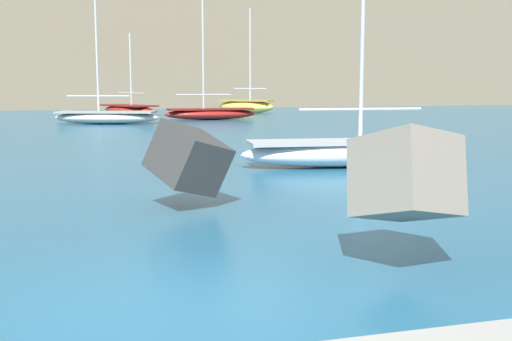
# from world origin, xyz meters

# --- Properties ---
(ground_plane) EXTENTS (400.00, 400.00, 0.00)m
(ground_plane) POSITION_xyz_m (0.00, 0.00, 0.00)
(ground_plane) COLOR #235B7A
(boat_near_left) EXTENTS (4.60, 5.86, 6.07)m
(boat_near_left) POSITION_xyz_m (3.33, 43.04, 0.42)
(boat_near_left) COLOR maroon
(boat_near_left) RESTS_ON ground
(boat_near_centre) EXTENTS (6.50, 3.84, 7.94)m
(boat_near_centre) POSITION_xyz_m (1.14, 32.21, 0.44)
(boat_near_centre) COLOR beige
(boat_near_centre) RESTS_ON ground
(boat_mid_left) EXTENTS (4.55, 4.12, 8.12)m
(boat_mid_left) POSITION_xyz_m (12.43, 42.35, 0.61)
(boat_mid_left) COLOR #EAC64C
(boat_mid_left) RESTS_ON ground
(boat_far_left) EXTENTS (6.25, 2.21, 7.30)m
(boat_far_left) POSITION_xyz_m (6.77, 10.42, 0.46)
(boat_far_left) COLOR white
(boat_far_left) RESTS_ON ground
(boat_far_right) EXTENTS (6.09, 1.72, 7.78)m
(boat_far_right) POSITION_xyz_m (7.94, 34.76, 0.45)
(boat_far_right) COLOR maroon
(boat_far_right) RESTS_ON ground
(headland_bluff) EXTENTS (72.89, 36.03, 18.21)m
(headland_bluff) POSITION_xyz_m (16.94, 70.81, 9.13)
(headland_bluff) COLOR #847056
(headland_bluff) RESTS_ON ground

